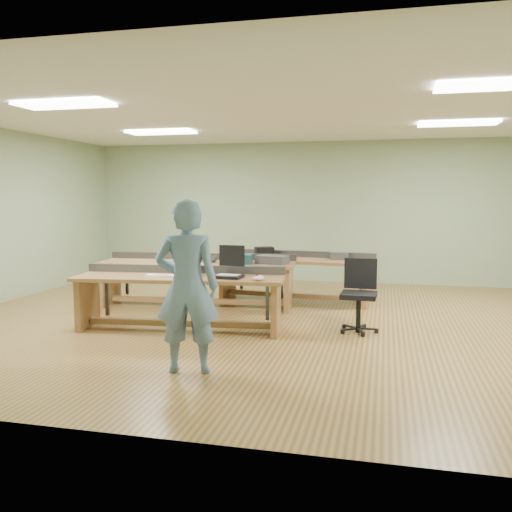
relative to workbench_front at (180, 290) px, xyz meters
name	(u,v)px	position (x,y,z in m)	size (l,w,h in m)	color
floor	(283,322)	(1.29, 0.76, -0.56)	(10.00, 10.00, 0.00)	olive
ceiling	(284,113)	(1.29, 0.76, 2.44)	(10.00, 10.00, 0.00)	silver
wall_back	(317,212)	(1.29, 4.76, 0.94)	(10.00, 0.04, 3.00)	#8AA27B
wall_front	(181,242)	(1.29, -3.24, 0.94)	(10.00, 0.04, 3.00)	#8AA27B
fluor_panels	(284,115)	(1.29, 0.76, 2.41)	(6.20, 3.50, 0.03)	white
workbench_front	(180,290)	(0.00, 0.00, 0.00)	(2.92, 1.06, 0.86)	#986640
workbench_mid	(197,273)	(-0.31, 1.60, 0.01)	(3.32, 1.16, 0.86)	#986640
workbench_back	(295,270)	(1.19, 2.44, 0.00)	(2.80, 1.04, 0.86)	#986640
person	(187,287)	(0.74, -1.69, 0.35)	(0.66, 0.43, 1.81)	#6B8FAF
laptop_base	(228,277)	(0.70, -0.03, 0.21)	(0.36, 0.30, 0.04)	black
laptop_screen	(232,256)	(0.71, 0.11, 0.48)	(0.36, 0.02, 0.29)	black
keyboard	(163,276)	(-0.19, -0.12, 0.21)	(0.46, 0.15, 0.03)	white
trackball_mouse	(259,278)	(1.14, -0.16, 0.23)	(0.14, 0.16, 0.07)	white
camera_bag	(190,270)	(0.14, 0.02, 0.28)	(0.26, 0.17, 0.18)	black
task_chair	(359,305)	(2.40, 0.46, -0.19)	(0.55, 0.55, 0.99)	black
parts_bin_teal	(239,259)	(0.42, 1.53, 0.27)	(0.43, 0.32, 0.15)	#153D46
parts_bin_grey	(272,260)	(0.95, 1.64, 0.26)	(0.48, 0.31, 0.13)	#373739
mug	(213,259)	(-0.04, 1.60, 0.25)	(0.13, 0.13, 0.10)	#373739
drinks_can	(201,259)	(-0.25, 1.57, 0.25)	(0.06, 0.06, 0.12)	#BBBBC0
storage_box_back	(264,252)	(0.63, 2.51, 0.29)	(0.32, 0.23, 0.18)	black
tray_back	(339,256)	(1.96, 2.48, 0.26)	(0.31, 0.23, 0.12)	#373739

